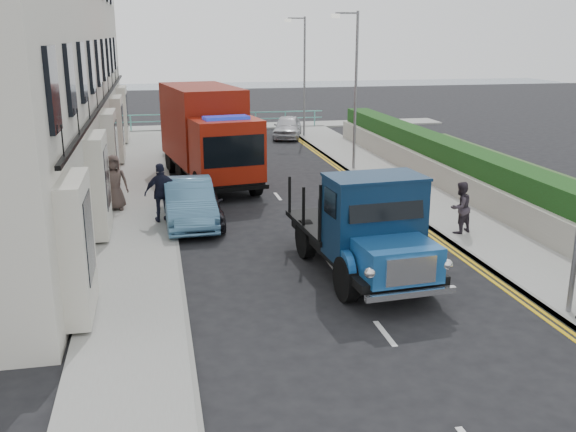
% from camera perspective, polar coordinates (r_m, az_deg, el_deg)
% --- Properties ---
extents(ground, '(120.00, 120.00, 0.00)m').
position_cam_1_polar(ground, '(15.55, 6.07, -7.15)').
color(ground, black).
rests_on(ground, ground).
extents(pavement_west, '(2.40, 38.00, 0.12)m').
position_cam_1_polar(pavement_west, '(23.39, -13.06, 0.62)').
color(pavement_west, gray).
rests_on(pavement_west, ground).
extents(pavement_east, '(2.60, 38.00, 0.12)m').
position_cam_1_polar(pavement_east, '(25.35, 11.37, 1.90)').
color(pavement_east, gray).
rests_on(pavement_east, ground).
extents(promenade, '(30.00, 2.50, 0.12)m').
position_cam_1_polar(promenade, '(43.25, -5.70, 7.88)').
color(promenade, gray).
rests_on(promenade, ground).
extents(sea_plane, '(120.00, 120.00, 0.00)m').
position_cam_1_polar(sea_plane, '(73.98, -8.35, 11.07)').
color(sea_plane, slate).
rests_on(sea_plane, ground).
extents(terrace_west, '(6.31, 30.20, 14.25)m').
position_cam_1_polar(terrace_west, '(27.08, -23.39, 17.02)').
color(terrace_west, beige).
rests_on(terrace_west, ground).
extents(garden_east, '(1.45, 28.00, 1.75)m').
position_cam_1_polar(garden_east, '(25.96, 15.37, 3.87)').
color(garden_east, '#B2AD9E').
rests_on(garden_east, ground).
extents(seafront_railing, '(13.00, 0.08, 1.11)m').
position_cam_1_polar(seafront_railing, '(42.39, -5.60, 8.43)').
color(seafront_railing, '#59B2A5').
rests_on(seafront_railing, ground).
extents(lamp_mid, '(1.23, 0.18, 7.00)m').
position_cam_1_polar(lamp_mid, '(29.00, 5.82, 11.76)').
color(lamp_mid, slate).
rests_on(lamp_mid, ground).
extents(lamp_far, '(1.23, 0.18, 7.00)m').
position_cam_1_polar(lamp_far, '(38.64, 1.29, 12.86)').
color(lamp_far, slate).
rests_on(lamp_far, ground).
extents(bedford_lorry, '(2.71, 5.95, 2.74)m').
position_cam_1_polar(bedford_lorry, '(16.07, 7.34, -1.61)').
color(bedford_lorry, black).
rests_on(bedford_lorry, ground).
extents(red_lorry, '(3.72, 7.83, 3.94)m').
position_cam_1_polar(red_lorry, '(27.10, -7.20, 7.38)').
color(red_lorry, black).
rests_on(red_lorry, ground).
extents(parked_car_front, '(1.58, 3.91, 1.33)m').
position_cam_1_polar(parked_car_front, '(21.33, -8.05, 1.09)').
color(parked_car_front, black).
rests_on(parked_car_front, ground).
extents(parked_car_mid, '(1.66, 4.50, 1.47)m').
position_cam_1_polar(parked_car_mid, '(21.30, -8.81, 1.23)').
color(parked_car_mid, teal).
rests_on(parked_car_mid, ground).
extents(parked_car_rear, '(2.03, 4.80, 1.38)m').
position_cam_1_polar(parked_car_rear, '(31.96, -9.12, 6.04)').
color(parked_car_rear, '#A0A0A4').
rests_on(parked_car_rear, ground).
extents(seafront_car_left, '(3.63, 5.18, 1.31)m').
position_cam_1_polar(seafront_car_left, '(38.78, -5.75, 7.83)').
color(seafront_car_left, black).
rests_on(seafront_car_left, ground).
extents(seafront_car_right, '(2.58, 4.14, 1.31)m').
position_cam_1_polar(seafront_car_right, '(38.87, -0.04, 7.93)').
color(seafront_car_right, '#BCBDC2').
rests_on(seafront_car_right, ground).
extents(pedestrian_east_far, '(0.96, 0.87, 1.61)m').
position_cam_1_polar(pedestrian_east_far, '(20.38, 15.06, 0.74)').
color(pedestrian_east_far, '#352E38').
rests_on(pedestrian_east_far, pavement_east).
extents(pedestrian_west_near, '(1.20, 0.69, 1.93)m').
position_cam_1_polar(pedestrian_west_near, '(21.25, -11.16, 2.06)').
color(pedestrian_west_near, black).
rests_on(pedestrian_west_near, pavement_west).
extents(pedestrian_west_far, '(0.98, 0.67, 1.93)m').
position_cam_1_polar(pedestrian_west_far, '(23.07, -15.21, 2.89)').
color(pedestrian_west_far, '#483934').
rests_on(pedestrian_west_far, pavement_west).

